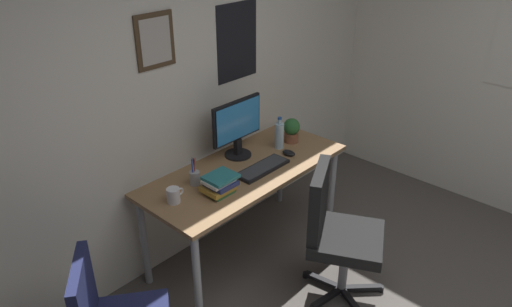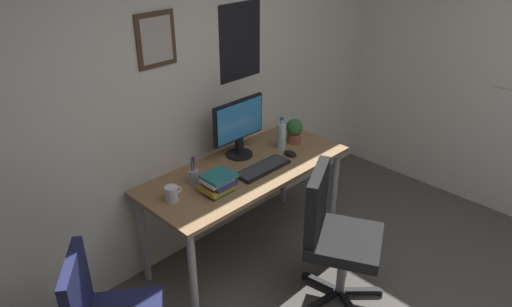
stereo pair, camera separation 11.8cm
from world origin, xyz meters
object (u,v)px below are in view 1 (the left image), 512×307
at_px(computer_mouse, 289,153).
at_px(pen_cup, 195,177).
at_px(office_chair, 335,229).
at_px(keyboard, 262,168).
at_px(book_stack_left, 220,184).
at_px(potted_plant, 291,129).
at_px(water_bottle, 279,135).
at_px(monitor, 237,126).
at_px(coffee_mug_near, 174,195).

distance_m(computer_mouse, pen_cup, 0.78).
relative_size(office_chair, keyboard, 2.21).
height_order(computer_mouse, book_stack_left, book_stack_left).
relative_size(office_chair, computer_mouse, 8.64).
bearing_deg(potted_plant, water_bottle, 179.43).
height_order(keyboard, pen_cup, pen_cup).
bearing_deg(monitor, pen_cup, -170.70).
height_order(monitor, coffee_mug_near, monitor).
height_order(water_bottle, pen_cup, water_bottle).
bearing_deg(pen_cup, keyboard, -24.13).
bearing_deg(water_bottle, monitor, 154.80).
bearing_deg(computer_mouse, book_stack_left, -179.54).
bearing_deg(office_chair, coffee_mug_near, 132.91).
bearing_deg(water_bottle, office_chair, -113.25).
bearing_deg(coffee_mug_near, monitor, 11.73).
bearing_deg(keyboard, potted_plant, 15.48).
bearing_deg(pen_cup, book_stack_left, -79.59).
xyz_separation_m(coffee_mug_near, pen_cup, (0.23, 0.07, 0.00)).
bearing_deg(monitor, book_stack_left, -147.92).
relative_size(water_bottle, coffee_mug_near, 2.08).
distance_m(office_chair, keyboard, 0.66).
relative_size(keyboard, water_bottle, 1.70).
distance_m(office_chair, potted_plant, 0.95).
relative_size(office_chair, coffee_mug_near, 7.81).
xyz_separation_m(potted_plant, pen_cup, (-0.94, 0.07, -0.05)).
height_order(keyboard, water_bottle, water_bottle).
xyz_separation_m(computer_mouse, coffee_mug_near, (-0.98, 0.13, 0.03)).
distance_m(keyboard, water_bottle, 0.38).
height_order(monitor, water_bottle, monitor).
bearing_deg(computer_mouse, office_chair, -114.11).
xyz_separation_m(monitor, book_stack_left, (-0.45, -0.28, -0.17)).
xyz_separation_m(coffee_mug_near, book_stack_left, (0.27, -0.13, 0.02)).
xyz_separation_m(coffee_mug_near, potted_plant, (1.17, 0.00, 0.06)).
relative_size(office_chair, potted_plant, 4.87).
bearing_deg(keyboard, monitor, 82.17).
distance_m(water_bottle, pen_cup, 0.80).
bearing_deg(pen_cup, office_chair, -60.32).
bearing_deg(book_stack_left, monitor, 32.08).
bearing_deg(water_bottle, pen_cup, 175.38).
xyz_separation_m(computer_mouse, book_stack_left, (-0.71, -0.01, 0.05)).
height_order(coffee_mug_near, pen_cup, pen_cup).
height_order(monitor, potted_plant, monitor).
relative_size(potted_plant, pen_cup, 0.98).
distance_m(monitor, pen_cup, 0.53).
distance_m(office_chair, monitor, 1.01).
height_order(computer_mouse, pen_cup, pen_cup).
height_order(office_chair, coffee_mug_near, office_chair).
xyz_separation_m(potted_plant, book_stack_left, (-0.91, -0.14, -0.04)).
relative_size(office_chair, book_stack_left, 4.47).
bearing_deg(water_bottle, book_stack_left, -169.63).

